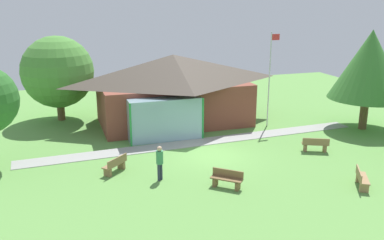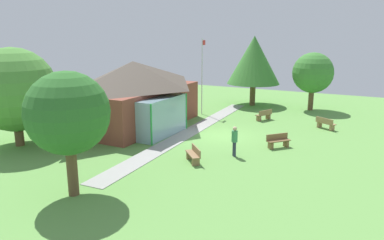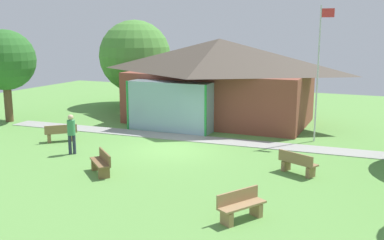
# 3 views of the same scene
# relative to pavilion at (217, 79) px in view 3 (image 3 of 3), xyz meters

# --- Properties ---
(ground_plane) EXTENTS (44.00, 44.00, 0.00)m
(ground_plane) POSITION_rel_pavilion_xyz_m (0.41, -6.75, -2.51)
(ground_plane) COLOR #609947
(pavilion) EXTENTS (11.06, 7.42, 4.82)m
(pavilion) POSITION_rel_pavilion_xyz_m (0.00, 0.00, 0.00)
(pavilion) COLOR brown
(pavilion) RESTS_ON ground_plane
(footpath) EXTENTS (21.52, 2.21, 0.03)m
(footpath) POSITION_rel_pavilion_xyz_m (0.41, -4.51, -2.49)
(footpath) COLOR #999993
(footpath) RESTS_ON ground_plane
(flagpole) EXTENTS (0.64, 0.08, 6.41)m
(flagpole) POSITION_rel_pavilion_xyz_m (6.03, -2.61, 0.99)
(flagpole) COLOR silver
(flagpole) RESTS_ON ground_plane
(bench_front_right) EXTENTS (1.15, 1.51, 0.84)m
(bench_front_right) POSITION_rel_pavilion_xyz_m (5.49, -12.88, -2.11)
(bench_front_right) COLOR #9E7A51
(bench_front_right) RESTS_ON ground_plane
(bench_front_center) EXTENTS (1.42, 1.32, 0.84)m
(bench_front_center) POSITION_rel_pavilion_xyz_m (-0.51, -10.96, -2.11)
(bench_front_center) COLOR brown
(bench_front_center) RESTS_ON ground_plane
(bench_mid_left) EXTENTS (1.39, 1.35, 0.84)m
(bench_mid_left) POSITION_rel_pavilion_xyz_m (-5.19, -7.58, -2.11)
(bench_mid_left) COLOR olive
(bench_mid_left) RESTS_ON ground_plane
(bench_mid_right) EXTENTS (1.54, 1.04, 0.84)m
(bench_mid_right) POSITION_rel_pavilion_xyz_m (6.19, -8.10, -2.11)
(bench_mid_right) COLOR olive
(bench_mid_right) RESTS_ON ground_plane
(visitor_strolling_lawn) EXTENTS (0.34, 0.34, 1.74)m
(visitor_strolling_lawn) POSITION_rel_pavilion_xyz_m (-3.27, -9.17, -1.49)
(visitor_strolling_lawn) COLOR #2D3347
(visitor_strolling_lawn) RESTS_ON ground_plane
(tree_west_hedge) EXTENTS (3.49, 3.49, 5.36)m
(tree_west_hedge) POSITION_rel_pavilion_xyz_m (-11.24, -4.85, 1.08)
(tree_west_hedge) COLOR brown
(tree_west_hedge) RESTS_ON ground_plane
(tree_behind_pavilion_left) EXTENTS (5.06, 5.06, 6.04)m
(tree_behind_pavilion_left) POSITION_rel_pavilion_xyz_m (-7.49, 3.41, 0.99)
(tree_behind_pavilion_left) COLOR brown
(tree_behind_pavilion_left) RESTS_ON ground_plane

